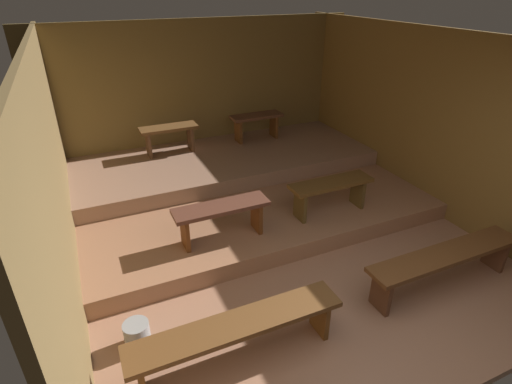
{
  "coord_description": "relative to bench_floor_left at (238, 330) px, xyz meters",
  "views": [
    {
      "loc": [
        -2.14,
        -1.7,
        3.08
      ],
      "look_at": [
        -0.05,
        2.9,
        0.43
      ],
      "focal_mm": 28.36,
      "sensor_mm": 36.0,
      "label": 1
    }
  ],
  "objects": [
    {
      "name": "ground",
      "position": [
        1.23,
        1.93,
        -0.42
      ],
      "size": [
        5.71,
        6.04,
        0.08
      ],
      "primitive_type": "cube",
      "color": "#9B6B51"
    },
    {
      "name": "bench_middle_right",
      "position": [
        2.03,
        4.08,
        0.43
      ],
      "size": [
        0.95,
        0.34,
        0.47
      ],
      "color": "brown",
      "rests_on": "platform_middle"
    },
    {
      "name": "bench_floor_right",
      "position": [
        2.46,
        0.0,
        0.0
      ],
      "size": [
        1.95,
        0.34,
        0.47
      ],
      "color": "brown",
      "rests_on": "ground"
    },
    {
      "name": "bench_lower_right",
      "position": [
        2.01,
        1.6,
        0.21
      ],
      "size": [
        1.17,
        0.34,
        0.47
      ],
      "color": "brown",
      "rests_on": "platform_lower"
    },
    {
      "name": "wall_right",
      "position": [
        3.71,
        1.93,
        0.89
      ],
      "size": [
        0.06,
        6.04,
        2.54
      ],
      "primitive_type": "cube",
      "color": "brown",
      "rests_on": "ground"
    },
    {
      "name": "pail_floor",
      "position": [
        -0.8,
        0.56,
        -0.25
      ],
      "size": [
        0.24,
        0.24,
        0.26
      ],
      "primitive_type": "cylinder",
      "color": "gray",
      "rests_on": "ground"
    },
    {
      "name": "bench_lower_left",
      "position": [
        0.44,
        1.6,
        0.21
      ],
      "size": [
        1.17,
        0.34,
        0.47
      ],
      "color": "#573022",
      "rests_on": "platform_lower"
    },
    {
      "name": "bench_middle_left",
      "position": [
        0.42,
        4.08,
        0.43
      ],
      "size": [
        0.95,
        0.34,
        0.47
      ],
      "color": "brown",
      "rests_on": "platform_middle"
    },
    {
      "name": "platform_lower",
      "position": [
        1.23,
        2.81,
        -0.27
      ],
      "size": [
        4.91,
        3.48,
        0.23
      ],
      "primitive_type": "cube",
      "color": "#986648",
      "rests_on": "ground"
    },
    {
      "name": "platform_middle",
      "position": [
        1.23,
        3.6,
        -0.03
      ],
      "size": [
        4.91,
        1.9,
        0.23
      ],
      "primitive_type": "cube",
      "color": "#956D56",
      "rests_on": "platform_lower"
    },
    {
      "name": "wall_back",
      "position": [
        1.23,
        4.58,
        0.89
      ],
      "size": [
        5.71,
        0.06,
        2.54
      ],
      "primitive_type": "cube",
      "color": "brown",
      "rests_on": "ground"
    },
    {
      "name": "wall_left",
      "position": [
        -1.26,
        1.93,
        0.89
      ],
      "size": [
        0.06,
        6.04,
        2.54
      ],
      "primitive_type": "cube",
      "color": "brown",
      "rests_on": "ground"
    },
    {
      "name": "bench_floor_left",
      "position": [
        0.0,
        0.0,
        0.0
      ],
      "size": [
        1.95,
        0.34,
        0.47
      ],
      "color": "brown",
      "rests_on": "ground"
    }
  ]
}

